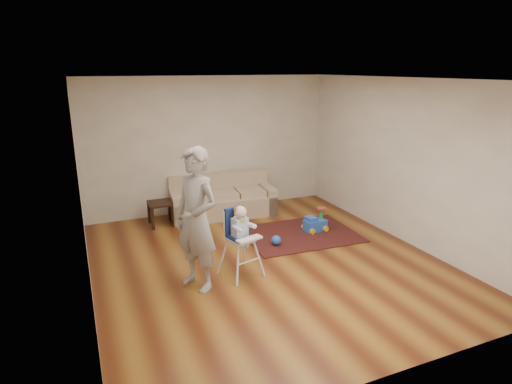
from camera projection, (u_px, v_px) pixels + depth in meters
name	position (u px, v px, depth m)	size (l,w,h in m)	color
ground	(266.00, 261.00, 6.53)	(5.50, 5.50, 0.00)	#4E230F
room_envelope	(253.00, 134.00, 6.46)	(5.04, 5.52, 2.72)	#BCB5A6
sofa	(223.00, 196.00, 8.48)	(2.11, 1.03, 0.79)	tan
side_table	(161.00, 214.00, 7.98)	(0.45, 0.45, 0.45)	black
area_rug	(300.00, 234.00, 7.58)	(1.93, 1.45, 0.02)	black
ride_on_toy	(315.00, 219.00, 7.67)	(0.38, 0.27, 0.42)	blue
toy_ball	(276.00, 240.00, 7.08)	(0.16, 0.16, 0.16)	blue
high_chair	(241.00, 242.00, 5.97)	(0.59, 0.59, 1.04)	silver
adult	(196.00, 220.00, 5.53)	(0.70, 0.46, 1.91)	#959497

